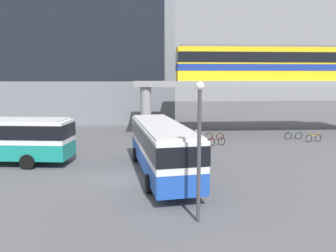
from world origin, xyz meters
TOP-DOWN VIEW (x-y plane):
  - ground_plane at (0.00, 10.00)m, footprint 120.00×120.00m
  - station_building at (-8.69, 30.49)m, footprint 27.65×14.15m
  - elevated_platform at (13.67, 16.81)m, footprint 27.03×6.72m
  - train at (15.05, 16.81)m, footprint 20.63×2.96m
  - bus_main at (2.42, 0.86)m, footprint 4.14×11.29m
  - bicycle_green at (16.13, 12.02)m, footprint 1.79×0.09m
  - bicycle_brown at (8.18, 12.22)m, footprint 1.74×0.53m
  - bicycle_silver at (5.53, 12.08)m, footprint 1.66×0.78m
  - bicycle_blue at (4.77, 10.75)m, footprint 1.78×0.29m
  - bicycle_orange at (17.43, 10.58)m, footprint 1.76×0.45m
  - bicycle_red at (7.76, 9.46)m, footprint 1.74×0.54m
  - pedestrian_walking_across at (5.77, 8.64)m, footprint 0.48×0.42m
  - lamp_post at (3.71, -5.92)m, footprint 0.36×0.36m

SIDE VIEW (x-z plane):
  - ground_plane at x=0.00m, z-range 0.00..0.00m
  - bicycle_green at x=16.13m, z-range -0.16..0.88m
  - bicycle_brown at x=8.18m, z-range -0.16..0.88m
  - bicycle_silver at x=5.53m, z-range -0.16..0.88m
  - bicycle_blue at x=4.77m, z-range -0.16..0.88m
  - bicycle_orange at x=17.43m, z-range -0.16..0.88m
  - bicycle_red at x=7.76m, z-range -0.16..0.88m
  - pedestrian_walking_across at x=5.77m, z-range -0.05..1.55m
  - bus_main at x=2.42m, z-range 0.38..3.60m
  - lamp_post at x=3.71m, z-range 0.56..6.36m
  - elevated_platform at x=13.67m, z-range 2.06..7.85m
  - train at x=15.05m, z-range 5.85..9.69m
  - station_building at x=-8.69m, z-range 0.00..21.63m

